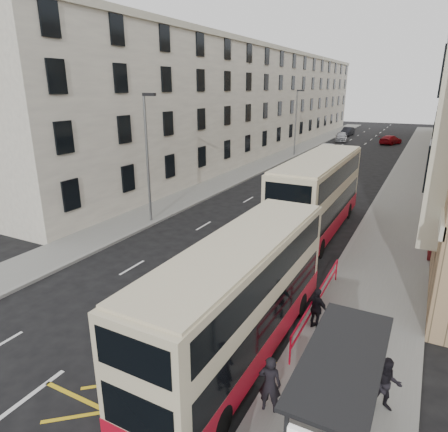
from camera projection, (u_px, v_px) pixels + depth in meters
The scene contains 20 objects.
ground at pixel (85, 355), 13.25m from camera, with size 200.00×200.00×0.00m, color black.
pavement_right at pixel (409, 187), 35.05m from camera, with size 4.00×120.00×0.15m, color slate.
pavement_left at pixel (248, 171), 41.84m from camera, with size 3.00×120.00×0.15m, color slate.
kerb_right at pixel (385, 185), 35.92m from camera, with size 0.25×120.00×0.15m, color gray.
kerb_left at pixel (261, 172), 41.18m from camera, with size 0.25×120.00×0.15m, color gray.
road_markings at pixel (349, 156), 51.24m from camera, with size 10.00×110.00×0.01m, color silver, non-canonical shape.
terrace_left at pixel (256, 102), 55.53m from camera, with size 9.18×79.00×13.25m.
bus_shelter at pixel (344, 396), 8.61m from camera, with size 1.65×4.25×2.70m.
guard_railing at pixel (318, 298), 15.10m from camera, with size 0.06×6.56×1.01m.
street_lamp_near at pixel (148, 152), 24.74m from camera, with size 0.93×0.18×8.00m.
street_lamp_far at pixel (296, 119), 50.06m from camera, with size 0.93×0.18×8.00m.
double_decker_front at pixel (240, 299), 12.71m from camera, with size 2.45×10.15×4.04m.
double_decker_rear at pixel (318, 195), 23.71m from camera, with size 2.69×11.60×4.62m.
pedestrian_near at pixel (270, 384), 10.56m from camera, with size 0.61×0.40×1.67m, color black.
pedestrian_mid at pixel (386, 385), 10.59m from camera, with size 0.77×0.60×1.58m, color black.
pedestrian_far at pixel (317, 309), 14.23m from camera, with size 0.93×0.39×1.58m, color black.
white_van at pixel (326, 150), 51.38m from camera, with size 2.46×5.34×1.48m, color white.
car_silver at pixel (341, 137), 64.65m from camera, with size 1.85×4.60×1.57m, color #A4A6AC.
car_dark at pixel (348, 131), 72.60m from camera, with size 1.58×4.52×1.49m, color black.
car_red at pixel (391, 140), 61.59m from camera, with size 1.91×4.69×1.36m, color maroon.
Camera 1 is at (9.27, -7.78, 8.48)m, focal length 32.00 mm.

